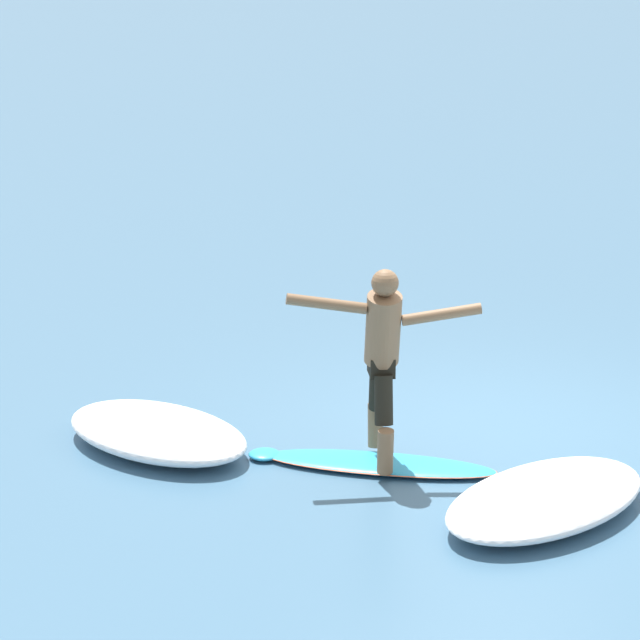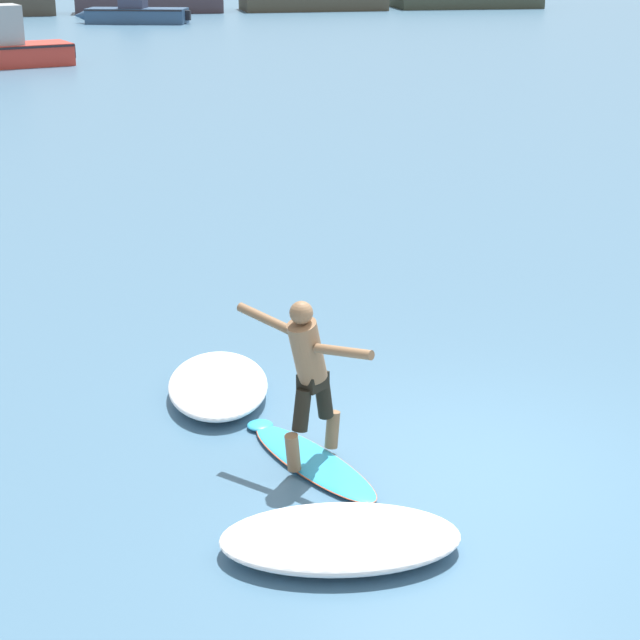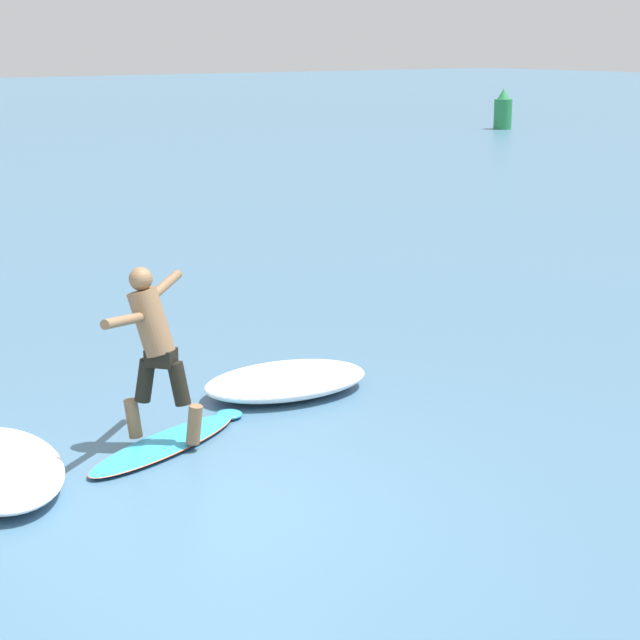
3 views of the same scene
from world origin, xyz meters
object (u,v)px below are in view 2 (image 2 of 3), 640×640
(surfboard, at_px, (311,460))
(surfer, at_px, (308,368))
(fishing_boat_near_jetty, at_px, (2,47))
(small_boat_offshore, at_px, (134,12))

(surfboard, height_order, surfer, surfer)
(fishing_boat_near_jetty, bearing_deg, surfboard, -83.13)
(fishing_boat_near_jetty, height_order, small_boat_offshore, fishing_boat_near_jetty)
(surfer, height_order, fishing_boat_near_jetty, fishing_boat_near_jetty)
(surfboard, relative_size, small_boat_offshore, 0.32)
(surfer, relative_size, fishing_boat_near_jetty, 0.30)
(small_boat_offshore, bearing_deg, fishing_boat_near_jetty, -108.13)
(small_boat_offshore, bearing_deg, surfer, -92.39)
(surfer, relative_size, small_boat_offshore, 0.26)
(surfboard, relative_size, fishing_boat_near_jetty, 0.37)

